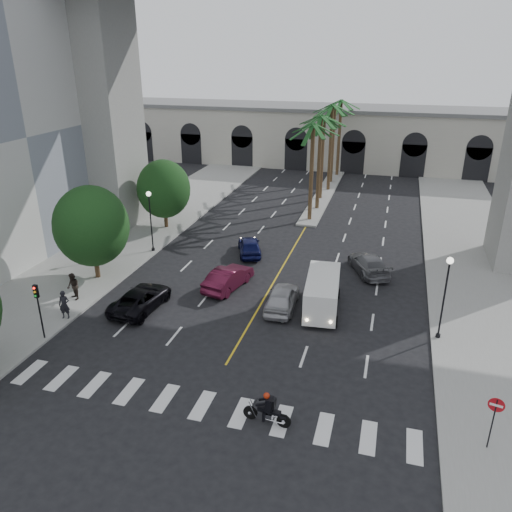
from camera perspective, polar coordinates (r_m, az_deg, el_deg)
The scene contains 27 objects.
ground at distance 26.73m, azimuth -4.94°, elevation -14.68°, with size 140.00×140.00×0.00m, color black.
sidewalk_left at distance 44.64m, azimuth -16.34°, elevation 0.55°, with size 8.00×100.00×0.15m, color gray.
sidewalk_right at distance 38.95m, azimuth 24.80°, elevation -4.02°, with size 8.00×100.00×0.15m, color gray.
median at distance 60.47m, azimuth 7.81°, elevation 7.02°, with size 2.00×24.00×0.20m, color gray.
pier_building at distance 76.11m, azimuth 9.95°, elevation 13.31°, with size 71.00×10.50×8.50m.
bridge at distance 42.07m, azimuth 10.74°, elevation 25.48°, with size 75.00×13.00×26.00m.
palm_a at distance 48.93m, azimuth 6.56°, elevation 14.18°, with size 3.20×3.20×10.30m.
palm_b at distance 52.79m, azimuth 7.45°, elevation 15.06°, with size 3.20×3.20×10.60m.
palm_c at distance 56.81m, azimuth 7.77°, elevation 15.10°, with size 3.20×3.20×10.10m.
palm_d at distance 60.61m, azimuth 8.74°, elevation 16.21°, with size 3.20×3.20×10.90m.
palm_e at distance 64.64m, azimuth 8.98°, elevation 16.18°, with size 3.20×3.20×10.40m.
palm_f at distance 68.53m, azimuth 9.72°, elevation 16.72°, with size 3.20×3.20×10.70m.
street_tree_mid at distance 38.29m, azimuth -18.29°, elevation 3.26°, with size 5.44×5.44×7.21m.
street_tree_far at distance 48.29m, azimuth -10.50°, elevation 7.54°, with size 5.04×5.04×6.68m.
lamp_post_left_far at distance 42.66m, azimuth -11.97°, elevation 4.46°, with size 0.40×0.40×5.35m.
lamp_post_right at distance 30.83m, azimuth 20.80°, elevation -3.79°, with size 0.40×0.40×5.35m.
traffic_signal_far at distance 31.75m, azimuth -23.64°, elevation -4.91°, with size 0.25×0.18×3.65m.
motorcycle_rider at distance 24.07m, azimuth 1.42°, elevation -17.17°, with size 2.34×0.63×1.69m.
car_a at distance 33.44m, azimuth 2.99°, elevation -4.77°, with size 1.87×4.64×1.58m, color #A9A8AD.
car_b at distance 36.22m, azimuth -3.18°, elevation -2.51°, with size 1.69×4.86×1.60m, color #4A0E24.
car_c at distance 34.27m, azimuth -13.03°, elevation -4.78°, with size 2.42×5.25×1.46m, color black.
car_d at distance 39.60m, azimuth 12.77°, elevation -0.88°, with size 2.10×5.17×1.50m, color slate.
car_e at distance 42.11m, azimuth -0.74°, elevation 1.16°, with size 1.78×4.42×1.50m, color #0F1448.
cargo_van at distance 33.14m, azimuth 7.57°, elevation -4.19°, with size 2.65×5.74×2.38m.
pedestrian_a at distance 34.14m, azimuth -21.06°, elevation -5.22°, with size 0.69×0.45×1.88m, color black.
pedestrian_b at distance 36.39m, azimuth -20.17°, elevation -3.31°, with size 0.93×0.73×1.92m, color black.
do_not_enter_sign at distance 24.17m, azimuth 25.61°, elevation -15.88°, with size 0.66×0.18×2.75m.
Camera 1 is at (7.92, -19.76, 16.17)m, focal length 35.00 mm.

